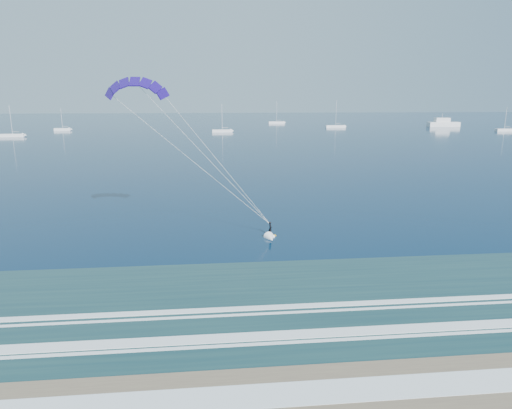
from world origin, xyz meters
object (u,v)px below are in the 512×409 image
at_px(sailboat_0, 13,135).
at_px(kitesurfer_rig, 206,157).
at_px(motor_yacht, 443,123).
at_px(sailboat_2, 222,131).
at_px(sailboat_5, 504,130).
at_px(sailboat_1, 63,129).
at_px(sailboat_3, 277,122).
at_px(sailboat_4, 336,126).

bearing_deg(sailboat_0, kitesurfer_rig, -61.83).
height_order(motor_yacht, sailboat_0, sailboat_0).
distance_m(sailboat_2, sailboat_5, 127.86).
relative_size(motor_yacht, sailboat_1, 1.63).
distance_m(sailboat_2, sailboat_3, 75.23).
relative_size(motor_yacht, sailboat_5, 1.54).
bearing_deg(motor_yacht, sailboat_5, -73.59).
relative_size(kitesurfer_rig, sailboat_1, 1.75).
relative_size(motor_yacht, sailboat_4, 1.22).
bearing_deg(kitesurfer_rig, sailboat_2, 87.71).
distance_m(motor_yacht, sailboat_4, 58.58).
xyz_separation_m(motor_yacht, sailboat_4, (-58.53, -2.03, -1.11)).
bearing_deg(sailboat_5, sailboat_4, 153.98).
bearing_deg(sailboat_3, sailboat_0, -144.24).
relative_size(sailboat_3, sailboat_4, 0.95).
xyz_separation_m(sailboat_0, sailboat_1, (8.66, 33.83, -0.01)).
height_order(kitesurfer_rig, sailboat_1, kitesurfer_rig).
bearing_deg(sailboat_0, motor_yacht, 12.74).
relative_size(sailboat_2, sailboat_3, 0.95).
relative_size(kitesurfer_rig, sailboat_3, 1.39).
bearing_deg(sailboat_3, sailboat_4, -58.91).
bearing_deg(motor_yacht, sailboat_2, -166.32).
bearing_deg(sailboat_4, sailboat_1, -176.03).
bearing_deg(sailboat_5, kitesurfer_rig, -131.71).
xyz_separation_m(sailboat_1, sailboat_5, (200.84, -24.58, 0.00)).
relative_size(sailboat_0, sailboat_3, 0.94).
bearing_deg(motor_yacht, kitesurfer_rig, -123.56).
relative_size(sailboat_3, sailboat_5, 1.20).
height_order(sailboat_0, sailboat_1, sailboat_0).
bearing_deg(sailboat_2, kitesurfer_rig, -92.29).
height_order(sailboat_1, sailboat_4, sailboat_4).
bearing_deg(sailboat_5, sailboat_0, -177.47).
xyz_separation_m(sailboat_1, sailboat_3, (107.33, 49.70, 0.02)).
bearing_deg(kitesurfer_rig, sailboat_5, 48.29).
bearing_deg(kitesurfer_rig, sailboat_1, 110.93).
bearing_deg(motor_yacht, sailboat_4, -178.02).
distance_m(sailboat_1, sailboat_5, 202.34).
distance_m(sailboat_4, sailboat_5, 76.85).
xyz_separation_m(kitesurfer_rig, sailboat_0, (-75.54, 141.06, -8.34)).
bearing_deg(sailboat_0, sailboat_4, 17.01).
bearing_deg(sailboat_2, sailboat_0, -168.60).
bearing_deg(kitesurfer_rig, sailboat_3, 79.79).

